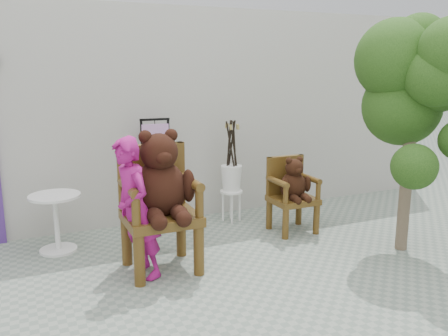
% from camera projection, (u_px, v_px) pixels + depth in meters
% --- Properties ---
extents(ground_plane, '(60.00, 60.00, 0.00)m').
position_uv_depth(ground_plane, '(272.00, 292.00, 4.69)').
color(ground_plane, gray).
rests_on(ground_plane, ground).
extents(back_wall, '(9.00, 1.00, 3.00)m').
position_uv_depth(back_wall, '(172.00, 113.00, 7.14)').
color(back_wall, '#B3B0A7').
rests_on(back_wall, ground).
extents(chair_big, '(0.77, 0.82, 1.55)m').
position_uv_depth(chair_big, '(159.00, 190.00, 5.06)').
color(chair_big, '#452D0E').
rests_on(chair_big, ground).
extents(chair_small, '(0.57, 0.55, 1.02)m').
position_uv_depth(chair_small, '(292.00, 187.00, 6.33)').
color(chair_small, '#452D0E').
rests_on(chair_small, ground).
extents(person, '(0.47, 0.61, 1.51)m').
position_uv_depth(person, '(136.00, 209.00, 4.85)').
color(person, '#9B136B').
rests_on(person, ground).
extents(cafe_table, '(0.60, 0.60, 0.70)m').
position_uv_depth(cafe_table, '(56.00, 216.00, 5.65)').
color(cafe_table, white).
rests_on(cafe_table, ground).
extents(display_stand, '(0.48, 0.39, 1.51)m').
position_uv_depth(display_stand, '(157.00, 186.00, 6.47)').
color(display_stand, black).
rests_on(display_stand, ground).
extents(stool_bucket, '(0.32, 0.32, 1.45)m').
position_uv_depth(stool_bucket, '(231.00, 178.00, 6.72)').
color(stool_bucket, white).
rests_on(stool_bucket, ground).
extents(tree, '(1.22, 1.46, 2.79)m').
position_uv_depth(tree, '(417.00, 76.00, 5.36)').
color(tree, brown).
rests_on(tree, ground).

